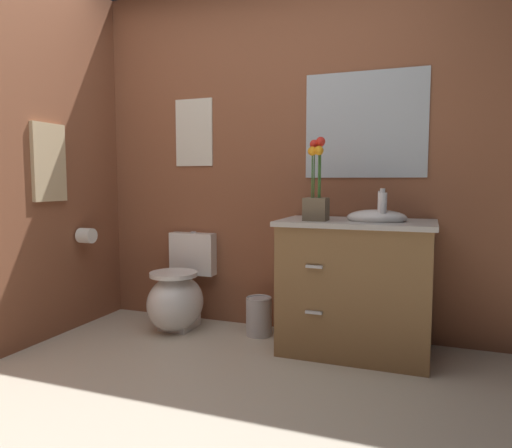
{
  "coord_description": "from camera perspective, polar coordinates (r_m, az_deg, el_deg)",
  "views": [
    {
      "loc": [
        1.14,
        -1.66,
        1.08
      ],
      "look_at": [
        0.07,
        1.19,
        0.8
      ],
      "focal_mm": 32.69,
      "sensor_mm": 36.0,
      "label": 1
    }
  ],
  "objects": [
    {
      "name": "ground_plane",
      "position": [
        2.28,
        -13.26,
        -23.03
      ],
      "size": [
        8.52,
        8.52,
        0.0
      ],
      "primitive_type": "plane",
      "color": "beige"
    },
    {
      "name": "wall_back",
      "position": [
        3.36,
        4.34,
        8.21
      ],
      "size": [
        3.98,
        0.05,
        2.5
      ],
      "primitive_type": "cube",
      "color": "brown",
      "rests_on": "ground_plane"
    },
    {
      "name": "wall_left",
      "position": [
        3.24,
        -28.7,
        7.69
      ],
      "size": [
        0.05,
        4.31,
        2.5
      ],
      "primitive_type": "cube",
      "color": "brown",
      "rests_on": "ground_plane"
    },
    {
      "name": "toilet",
      "position": [
        3.49,
        -9.45,
        -8.63
      ],
      "size": [
        0.38,
        0.59,
        0.69
      ],
      "color": "white",
      "rests_on": "ground_plane"
    },
    {
      "name": "vanity_cabinet",
      "position": [
        3.0,
        12.11,
        -7.3
      ],
      "size": [
        0.94,
        0.56,
        1.02
      ],
      "color": "brown",
      "rests_on": "ground_plane"
    },
    {
      "name": "flower_vase",
      "position": [
        2.88,
        7.4,
        3.73
      ],
      "size": [
        0.14,
        0.14,
        0.51
      ],
      "color": "brown",
      "rests_on": "vanity_cabinet"
    },
    {
      "name": "soap_bottle",
      "position": [
        2.85,
        15.19,
        2.06
      ],
      "size": [
        0.05,
        0.05,
        0.2
      ],
      "color": "white",
      "rests_on": "vanity_cabinet"
    },
    {
      "name": "trash_bin",
      "position": [
        3.32,
        0.36,
        -11.18
      ],
      "size": [
        0.18,
        0.18,
        0.27
      ],
      "color": "#B7B7BC",
      "rests_on": "ground_plane"
    },
    {
      "name": "wall_poster",
      "position": [
        3.64,
        -7.6,
        11.02
      ],
      "size": [
        0.31,
        0.01,
        0.5
      ],
      "primitive_type": "cube",
      "color": "silver"
    },
    {
      "name": "wall_mirror",
      "position": [
        3.24,
        13.2,
        11.74
      ],
      "size": [
        0.8,
        0.01,
        0.7
      ],
      "primitive_type": "cube",
      "color": "#B2BCC6"
    },
    {
      "name": "hanging_towel",
      "position": [
        3.44,
        -24.01,
        6.89
      ],
      "size": [
        0.03,
        0.28,
        0.52
      ],
      "primitive_type": "cube",
      "color": "tan"
    },
    {
      "name": "toilet_paper_roll",
      "position": [
        3.62,
        -20.03,
        -1.34
      ],
      "size": [
        0.11,
        0.11,
        0.11
      ],
      "primitive_type": "cylinder",
      "rotation": [
        0.0,
        1.57,
        0.0
      ],
      "color": "white"
    }
  ]
}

